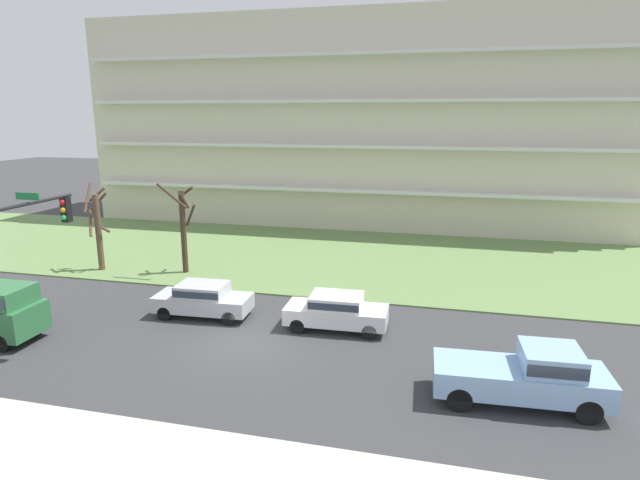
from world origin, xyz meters
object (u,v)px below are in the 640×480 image
(tree_left, at_px, (183,227))
(traffic_signal_mast, at_px, (11,263))
(sedan_silver_near_left, at_px, (203,298))
(pickup_blue_center_left, at_px, (527,374))
(sedan_white_near_right, at_px, (336,310))
(tree_far_left, at_px, (98,227))

(tree_left, relative_size, traffic_signal_mast, 0.81)
(sedan_silver_near_left, distance_m, pickup_blue_center_left, 14.24)
(sedan_silver_near_left, relative_size, pickup_blue_center_left, 0.82)
(sedan_white_near_right, relative_size, traffic_signal_mast, 0.67)
(tree_left, bearing_deg, traffic_signal_mast, -84.59)
(sedan_silver_near_left, xyz_separation_m, sedan_white_near_right, (6.29, 0.00, 0.00))
(tree_far_left, xyz_separation_m, traffic_signal_mast, (6.49, -12.96, 1.84))
(tree_far_left, distance_m, traffic_signal_mast, 14.61)
(tree_far_left, relative_size, tree_left, 0.97)
(tree_far_left, xyz_separation_m, sedan_white_near_right, (15.52, -5.32, -1.78))
(tree_left, xyz_separation_m, sedan_white_near_right, (10.33, -5.97, -1.94))
(tree_left, bearing_deg, tree_far_left, -172.86)
(traffic_signal_mast, bearing_deg, pickup_blue_center_left, 10.97)
(sedan_silver_near_left, xyz_separation_m, traffic_signal_mast, (-2.75, -7.64, 3.61))
(traffic_signal_mast, bearing_deg, sedan_white_near_right, 40.21)
(tree_left, height_order, traffic_signal_mast, traffic_signal_mast)
(tree_far_left, bearing_deg, sedan_white_near_right, -18.92)
(traffic_signal_mast, bearing_deg, tree_far_left, 116.59)
(sedan_silver_near_left, relative_size, sedan_white_near_right, 1.01)
(sedan_silver_near_left, height_order, sedan_white_near_right, same)
(pickup_blue_center_left, bearing_deg, sedan_white_near_right, 145.27)
(tree_left, height_order, sedan_silver_near_left, tree_left)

